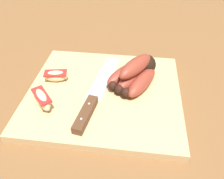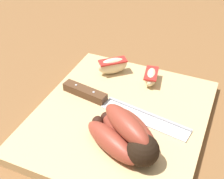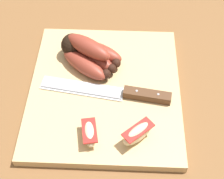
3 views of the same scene
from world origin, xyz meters
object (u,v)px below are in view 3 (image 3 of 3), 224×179
Objects in this scene: apple_wedge_middle at (138,133)px; apple_wedge_near at (90,133)px; banana_bunch at (88,54)px; chefs_knife at (124,93)px.

apple_wedge_near is at bearing 89.89° from apple_wedge_middle.
banana_bunch is 2.35× the size of apple_wedge_near.
apple_wedge_middle is (-0.11, -0.03, 0.01)m from chefs_knife.
apple_wedge_near is at bearing 149.13° from chefs_knife.
banana_bunch is at bearing 29.21° from apple_wedge_middle.
apple_wedge_near is 0.94× the size of apple_wedge_middle.
chefs_knife is 0.12m from apple_wedge_near.
chefs_knife is at bearing 14.30° from apple_wedge_middle.
apple_wedge_middle is at bearing -90.11° from apple_wedge_near.
chefs_knife is (-0.09, -0.08, -0.02)m from banana_bunch.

